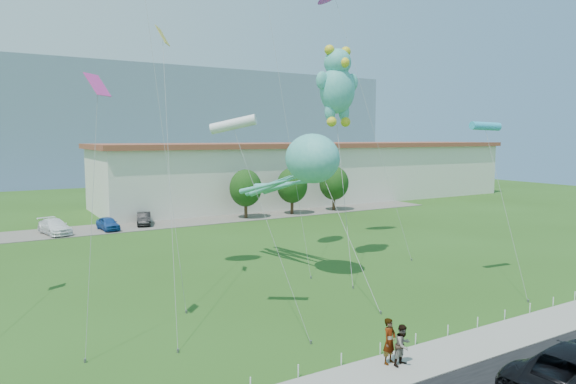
{
  "coord_description": "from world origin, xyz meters",
  "views": [
    {
      "loc": [
        -14.71,
        -16.94,
        8.96
      ],
      "look_at": [
        0.06,
        8.0,
        5.87
      ],
      "focal_mm": 32.0,
      "sensor_mm": 36.0,
      "label": 1
    }
  ],
  "objects_px": {
    "parked_car_white": "(55,227)",
    "parked_car_blue": "(108,223)",
    "warehouse": "(316,171)",
    "parked_car_black": "(144,219)",
    "teddy_bear_kite": "(337,84)",
    "octopus_kite": "(302,169)",
    "pedestrian_left": "(389,341)",
    "pedestrian_right": "(403,345)"
  },
  "relations": [
    {
      "from": "parked_car_white",
      "to": "teddy_bear_kite",
      "type": "distance_m",
      "value": 29.75
    },
    {
      "from": "pedestrian_right",
      "to": "parked_car_blue",
      "type": "height_order",
      "value": "pedestrian_right"
    },
    {
      "from": "octopus_kite",
      "to": "warehouse",
      "type": "bearing_deg",
      "value": 54.95
    },
    {
      "from": "parked_car_black",
      "to": "pedestrian_left",
      "type": "bearing_deg",
      "value": -75.75
    },
    {
      "from": "octopus_kite",
      "to": "teddy_bear_kite",
      "type": "xyz_separation_m",
      "value": [
        3.74,
        1.31,
        5.72
      ]
    },
    {
      "from": "pedestrian_right",
      "to": "parked_car_black",
      "type": "bearing_deg",
      "value": 78.91
    },
    {
      "from": "warehouse",
      "to": "pedestrian_left",
      "type": "bearing_deg",
      "value": -120.62
    },
    {
      "from": "parked_car_white",
      "to": "parked_car_blue",
      "type": "relative_size",
      "value": 1.3
    },
    {
      "from": "parked_car_blue",
      "to": "parked_car_black",
      "type": "distance_m",
      "value": 3.95
    },
    {
      "from": "parked_car_white",
      "to": "octopus_kite",
      "type": "height_order",
      "value": "octopus_kite"
    },
    {
      "from": "warehouse",
      "to": "parked_car_white",
      "type": "relative_size",
      "value": 12.88
    },
    {
      "from": "parked_car_blue",
      "to": "parked_car_black",
      "type": "xyz_separation_m",
      "value": [
        3.78,
        1.16,
        0.01
      ]
    },
    {
      "from": "pedestrian_left",
      "to": "warehouse",
      "type": "bearing_deg",
      "value": 43.34
    },
    {
      "from": "parked_car_blue",
      "to": "warehouse",
      "type": "bearing_deg",
      "value": 11.21
    },
    {
      "from": "parked_car_blue",
      "to": "pedestrian_right",
      "type": "bearing_deg",
      "value": -90.92
    },
    {
      "from": "parked_car_blue",
      "to": "parked_car_black",
      "type": "relative_size",
      "value": 0.95
    },
    {
      "from": "pedestrian_left",
      "to": "parked_car_black",
      "type": "relative_size",
      "value": 0.48
    },
    {
      "from": "pedestrian_left",
      "to": "parked_car_white",
      "type": "xyz_separation_m",
      "value": [
        -8.06,
        36.7,
        -0.26
      ]
    },
    {
      "from": "warehouse",
      "to": "parked_car_black",
      "type": "relative_size",
      "value": 15.95
    },
    {
      "from": "warehouse",
      "to": "pedestrian_right",
      "type": "bearing_deg",
      "value": -120.1
    },
    {
      "from": "warehouse",
      "to": "octopus_kite",
      "type": "xyz_separation_m",
      "value": [
        -23.06,
        -32.87,
        2.8
      ]
    },
    {
      "from": "pedestrian_right",
      "to": "octopus_kite",
      "type": "bearing_deg",
      "value": 62.89
    },
    {
      "from": "warehouse",
      "to": "octopus_kite",
      "type": "height_order",
      "value": "octopus_kite"
    },
    {
      "from": "pedestrian_left",
      "to": "parked_car_white",
      "type": "relative_size",
      "value": 0.38
    },
    {
      "from": "pedestrian_left",
      "to": "octopus_kite",
      "type": "bearing_deg",
      "value": 56.04
    },
    {
      "from": "parked_car_blue",
      "to": "teddy_bear_kite",
      "type": "relative_size",
      "value": 0.24
    },
    {
      "from": "pedestrian_left",
      "to": "parked_car_black",
      "type": "xyz_separation_m",
      "value": [
        0.42,
        37.52,
        -0.32
      ]
    },
    {
      "from": "parked_car_black",
      "to": "parked_car_white",
      "type": "bearing_deg",
      "value": -159.58
    },
    {
      "from": "warehouse",
      "to": "octopus_kite",
      "type": "distance_m",
      "value": 40.25
    },
    {
      "from": "pedestrian_left",
      "to": "octopus_kite",
      "type": "relative_size",
      "value": 0.13
    },
    {
      "from": "parked_car_white",
      "to": "parked_car_blue",
      "type": "xyz_separation_m",
      "value": [
        4.7,
        -0.34,
        -0.07
      ]
    },
    {
      "from": "teddy_bear_kite",
      "to": "octopus_kite",
      "type": "bearing_deg",
      "value": -160.75
    },
    {
      "from": "pedestrian_left",
      "to": "parked_car_blue",
      "type": "height_order",
      "value": "pedestrian_left"
    },
    {
      "from": "parked_car_white",
      "to": "parked_car_black",
      "type": "height_order",
      "value": "parked_car_white"
    },
    {
      "from": "warehouse",
      "to": "teddy_bear_kite",
      "type": "distance_m",
      "value": 37.97
    },
    {
      "from": "parked_car_black",
      "to": "pedestrian_right",
      "type": "bearing_deg",
      "value": -75.22
    },
    {
      "from": "parked_car_blue",
      "to": "parked_car_black",
      "type": "bearing_deg",
      "value": 10.39
    },
    {
      "from": "pedestrian_left",
      "to": "parked_car_blue",
      "type": "distance_m",
      "value": 36.52
    },
    {
      "from": "warehouse",
      "to": "octopus_kite",
      "type": "bearing_deg",
      "value": -125.05
    },
    {
      "from": "parked_car_blue",
      "to": "octopus_kite",
      "type": "xyz_separation_m",
      "value": [
        7.7,
        -22.94,
        6.24
      ]
    },
    {
      "from": "teddy_bear_kite",
      "to": "pedestrian_right",
      "type": "bearing_deg",
      "value": -117.1
    },
    {
      "from": "parked_car_white",
      "to": "octopus_kite",
      "type": "bearing_deg",
      "value": -74.7
    }
  ]
}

